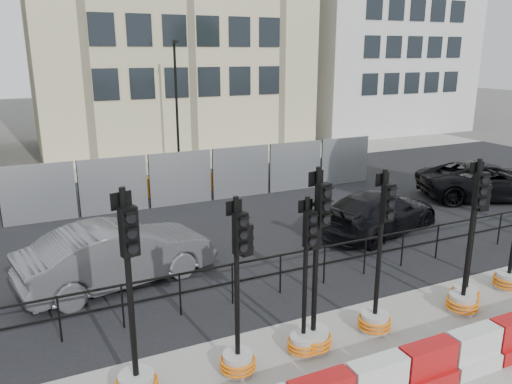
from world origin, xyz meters
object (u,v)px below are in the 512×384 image
traffic_signal_d (305,319)px  car_c (378,212)px  traffic_signal_a (135,358)px  traffic_signal_h (512,262)px

traffic_signal_d → car_c: size_ratio=0.63×
traffic_signal_a → car_c: traffic_signal_a is taller
traffic_signal_d → traffic_signal_h: (5.75, 0.21, -0.02)m
traffic_signal_a → traffic_signal_d: (3.09, -0.08, -0.00)m
traffic_signal_a → traffic_signal_h: size_ratio=1.03×
traffic_signal_a → car_c: bearing=14.4°
traffic_signal_a → traffic_signal_d: bearing=-15.4°
traffic_signal_a → car_c: size_ratio=0.73×
traffic_signal_h → car_c: 4.47m
traffic_signal_d → traffic_signal_h: size_ratio=0.89×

